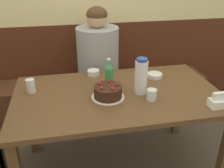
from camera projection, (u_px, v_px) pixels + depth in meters
ground_plane at (117, 168)px, 2.12m from camera, size 12.00×12.00×0.00m
bench_seat at (101, 98)px, 2.75m from camera, size 2.28×0.38×0.45m
dining_table at (118, 103)px, 1.84m from camera, size 1.48×0.85×0.73m
birthday_cake at (108, 92)px, 1.72m from camera, size 0.23×0.23×0.11m
water_pitcher at (141, 76)px, 1.75m from camera, size 0.09×0.09×0.26m
soju_bottle at (109, 74)px, 1.85m from camera, size 0.06×0.06×0.22m
napkin_holder at (218, 102)px, 1.61m from camera, size 0.11×0.08×0.11m
bowl_soup_white at (155, 75)px, 2.03m from camera, size 0.12×0.12×0.04m
bowl_rice_small at (93, 73)px, 2.08m from camera, size 0.10×0.10×0.04m
glass_water_tall at (31, 86)px, 1.79m from camera, size 0.06×0.06×0.10m
glass_tumbler_short at (152, 95)px, 1.69m from camera, size 0.07×0.07×0.08m
person_pale_blue_shirt at (98, 71)px, 2.44m from camera, size 0.39×0.39×1.23m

